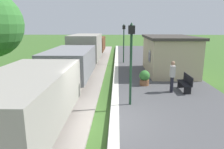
# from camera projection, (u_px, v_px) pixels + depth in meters

# --- Properties ---
(ground_plane) EXTENTS (160.00, 160.00, 0.00)m
(ground_plane) POSITION_uv_depth(u_px,v_px,m) (104.00, 126.00, 8.20)
(ground_plane) COLOR #3D6628
(platform_slab) EXTENTS (6.00, 60.00, 0.25)m
(platform_slab) POSITION_uv_depth(u_px,v_px,m) (187.00, 124.00, 8.09)
(platform_slab) COLOR #4C4C4F
(platform_slab) RESTS_ON ground
(platform_edge_stripe) EXTENTS (0.36, 60.00, 0.01)m
(platform_edge_stripe) POSITION_uv_depth(u_px,v_px,m) (114.00, 120.00, 8.13)
(platform_edge_stripe) COLOR silver
(platform_edge_stripe) RESTS_ON platform_slab
(track_ballast) EXTENTS (3.80, 60.00, 0.12)m
(track_ballast) POSITION_uv_depth(u_px,v_px,m) (43.00, 124.00, 8.25)
(track_ballast) COLOR #9E9389
(track_ballast) RESTS_ON ground
(rail_near) EXTENTS (0.07, 60.00, 0.14)m
(rail_near) POSITION_uv_depth(u_px,v_px,m) (61.00, 121.00, 8.20)
(rail_near) COLOR slate
(rail_near) RESTS_ON track_ballast
(rail_far) EXTENTS (0.07, 60.00, 0.14)m
(rail_far) POSITION_uv_depth(u_px,v_px,m) (25.00, 120.00, 8.23)
(rail_far) COLOR slate
(rail_far) RESTS_ON track_ballast
(freight_train) EXTENTS (2.50, 26.00, 2.72)m
(freight_train) POSITION_uv_depth(u_px,v_px,m) (81.00, 56.00, 16.50)
(freight_train) COLOR gray
(freight_train) RESTS_ON rail_near
(station_hut) EXTENTS (3.50, 5.80, 2.78)m
(station_hut) POSITION_uv_depth(u_px,v_px,m) (169.00, 54.00, 16.02)
(station_hut) COLOR tan
(station_hut) RESTS_ON platform_slab
(bench_near_hut) EXTENTS (0.42, 1.50, 0.91)m
(bench_near_hut) POSITION_uv_depth(u_px,v_px,m) (186.00, 83.00, 11.65)
(bench_near_hut) COLOR black
(bench_near_hut) RESTS_ON platform_slab
(bench_down_platform) EXTENTS (0.42, 1.50, 0.91)m
(bench_down_platform) POSITION_uv_depth(u_px,v_px,m) (157.00, 58.00, 20.06)
(bench_down_platform) COLOR black
(bench_down_platform) RESTS_ON platform_slab
(person_waiting) EXTENTS (0.27, 0.40, 1.71)m
(person_waiting) POSITION_uv_depth(u_px,v_px,m) (172.00, 75.00, 11.32)
(person_waiting) COLOR black
(person_waiting) RESTS_ON platform_slab
(potted_planter) EXTENTS (0.64, 0.64, 0.92)m
(potted_planter) POSITION_uv_depth(u_px,v_px,m) (144.00, 78.00, 12.74)
(potted_planter) COLOR brown
(potted_planter) RESTS_ON platform_slab
(lamp_post_near) EXTENTS (0.28, 0.28, 3.70)m
(lamp_post_near) POSITION_uv_depth(u_px,v_px,m) (131.00, 49.00, 9.15)
(lamp_post_near) COLOR #193823
(lamp_post_near) RESTS_ON platform_slab
(lamp_post_far) EXTENTS (0.28, 0.28, 3.70)m
(lamp_post_far) POSITION_uv_depth(u_px,v_px,m) (124.00, 36.00, 20.06)
(lamp_post_far) COLOR #193823
(lamp_post_far) RESTS_ON platform_slab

